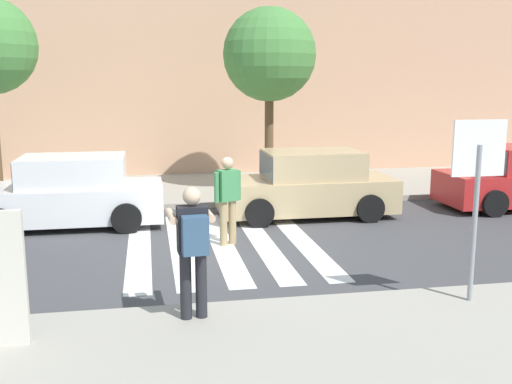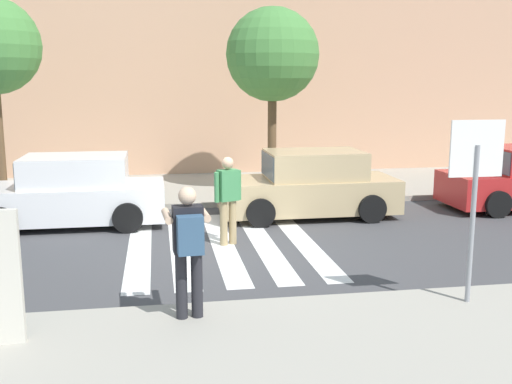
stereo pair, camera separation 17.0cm
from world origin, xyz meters
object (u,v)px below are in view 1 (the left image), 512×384
at_px(photographer_with_backpack, 193,242).
at_px(pedestrian_crossing, 228,196).
at_px(parked_car_tan, 308,186).
at_px(street_tree_center, 269,55).
at_px(stop_sign, 478,171).
at_px(parked_car_white, 69,194).

height_order(photographer_with_backpack, pedestrian_crossing, photographer_with_backpack).
bearing_deg(parked_car_tan, street_tree_center, 98.05).
relative_size(parked_car_tan, street_tree_center, 0.83).
xyz_separation_m(stop_sign, street_tree_center, (-1.08, 8.74, 1.84)).
height_order(parked_car_tan, street_tree_center, street_tree_center).
height_order(photographer_with_backpack, parked_car_white, photographer_with_backpack).
xyz_separation_m(stop_sign, photographer_with_backpack, (-3.84, 0.03, -0.81)).
bearing_deg(parked_car_white, pedestrian_crossing, -33.58).
bearing_deg(street_tree_center, stop_sign, -82.97).
distance_m(stop_sign, pedestrian_crossing, 4.97).
distance_m(pedestrian_crossing, parked_car_tan, 3.05).
height_order(stop_sign, pedestrian_crossing, stop_sign).
relative_size(stop_sign, parked_car_white, 0.61).
height_order(photographer_with_backpack, parked_car_tan, photographer_with_backpack).
xyz_separation_m(stop_sign, parked_car_white, (-6.08, 6.06, -1.25)).
relative_size(photographer_with_backpack, pedestrian_crossing, 1.00).
relative_size(parked_car_white, street_tree_center, 0.83).
relative_size(photographer_with_backpack, parked_car_tan, 0.42).
xyz_separation_m(parked_car_tan, street_tree_center, (-0.38, 2.68, 3.09)).
height_order(stop_sign, parked_car_white, stop_sign).
distance_m(pedestrian_crossing, street_tree_center, 5.87).
xyz_separation_m(pedestrian_crossing, parked_car_white, (-3.20, 2.13, -0.25)).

